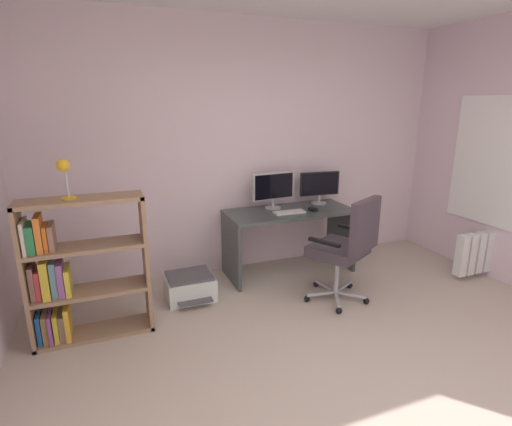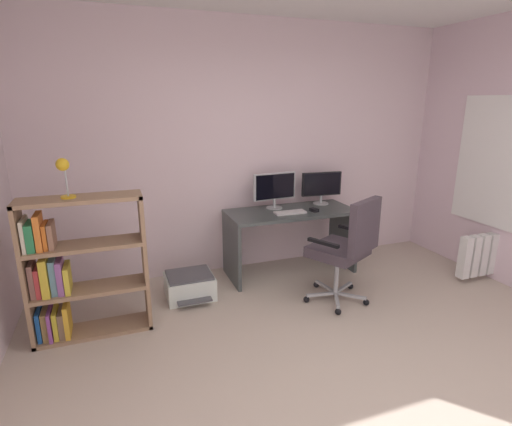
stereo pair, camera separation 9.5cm
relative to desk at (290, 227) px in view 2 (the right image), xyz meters
name	(u,v)px [view 2 (the right image)]	position (x,y,z in m)	size (l,w,h in m)	color
ground_plane	(374,404)	(-0.35, -2.09, -0.55)	(4.76, 4.90, 0.02)	#C4B19F
wall_back	(248,149)	(-0.35, 0.42, 0.84)	(4.76, 0.10, 2.75)	silver
window_pane	(508,164)	(2.02, -0.90, 0.73)	(0.01, 1.13, 1.30)	white
window_frame	(507,164)	(2.02, -0.90, 0.73)	(0.02, 1.21, 1.38)	white
desk	(290,227)	(0.00, 0.00, 0.00)	(1.42, 0.61, 0.73)	#414847
monitor_main	(275,188)	(-0.14, 0.15, 0.43)	(0.51, 0.18, 0.40)	#B2B5B7
monitor_secondary	(322,185)	(0.45, 0.15, 0.42)	(0.48, 0.18, 0.38)	#B2B5B7
keyboard	(290,212)	(-0.06, -0.10, 0.21)	(0.34, 0.13, 0.02)	silver
computer_mouse	(314,210)	(0.22, -0.13, 0.21)	(0.06, 0.10, 0.03)	black
office_chair	(347,245)	(0.19, -0.85, 0.06)	(0.67, 0.69, 1.05)	#B7BABC
bookshelf	(72,273)	(-2.20, -0.57, 0.02)	(0.93, 0.29, 1.18)	#967455
desk_lamp	(64,171)	(-2.16, -0.57, 0.85)	(0.12, 0.11, 0.31)	gold
printer	(190,285)	(-1.19, -0.22, -0.41)	(0.47, 0.48, 0.25)	silver
radiator	(486,254)	(1.93, -0.90, -0.25)	(0.70, 0.10, 0.46)	white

